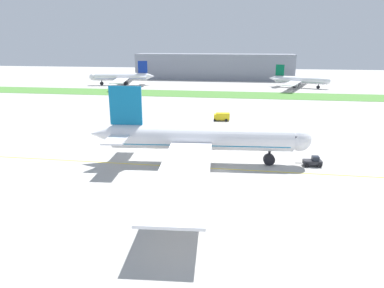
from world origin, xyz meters
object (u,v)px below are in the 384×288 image
object	(u,v)px
airliner_foreground	(198,138)
ground_crew_wingwalker_port	(187,201)
parked_airliner_far_centre	(299,80)
service_truck_baggage_loader	(221,116)
parked_airliner_far_left	(122,77)
pushback_tug	(313,162)

from	to	relation	value
airliner_foreground	ground_crew_wingwalker_port	size ratio (longest dim) A/B	49.01
parked_airliner_far_centre	ground_crew_wingwalker_port	bearing A→B (deg)	-103.22
airliner_foreground	service_truck_baggage_loader	bearing A→B (deg)	88.08
airliner_foreground	parked_airliner_far_left	world-z (taller)	airliner_foreground
airliner_foreground	pushback_tug	size ratio (longest dim) A/B	13.35
service_truck_baggage_loader	parked_airliner_far_centre	xyz separation A→B (m)	(38.43, 98.22, 2.96)
ground_crew_wingwalker_port	parked_airliner_far_left	world-z (taller)	parked_airliner_far_left
airliner_foreground	pushback_tug	world-z (taller)	airliner_foreground
parked_airliner_far_left	parked_airliner_far_centre	xyz separation A→B (m)	(107.73, 4.16, -0.60)
service_truck_baggage_loader	pushback_tug	bearing A→B (deg)	-61.25
airliner_foreground	parked_airliner_far_centre	distance (m)	148.60
airliner_foreground	parked_airliner_far_left	distance (m)	154.62
airliner_foreground	service_truck_baggage_loader	size ratio (longest dim) A/B	12.10
airliner_foreground	service_truck_baggage_loader	world-z (taller)	airliner_foreground
airliner_foreground	pushback_tug	xyz separation A→B (m)	(25.00, 2.08, -4.78)
airliner_foreground	service_truck_baggage_loader	xyz separation A→B (m)	(1.50, 44.91, -4.29)
ground_crew_wingwalker_port	parked_airliner_far_centre	size ratio (longest dim) A/B	0.03
pushback_tug	parked_airliner_far_centre	distance (m)	141.88
airliner_foreground	parked_airliner_far_left	bearing A→B (deg)	116.00
ground_crew_wingwalker_port	parked_airliner_far_left	size ratio (longest dim) A/B	0.02
ground_crew_wingwalker_port	parked_airliner_far_left	xyz separation A→B (m)	(-69.04, 160.54, 4.11)
airliner_foreground	parked_airliner_far_centre	size ratio (longest dim) A/B	1.40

